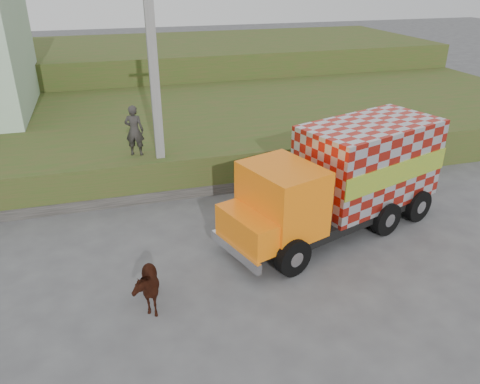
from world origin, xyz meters
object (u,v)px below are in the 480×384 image
object	(u,v)px
cargo_truck	(345,178)
cow	(145,284)
utility_pole	(155,85)
pedestrian	(134,130)

from	to	relation	value
cargo_truck	cow	size ratio (longest dim) A/B	5.19
utility_pole	cargo_truck	world-z (taller)	utility_pole
utility_pole	pedestrian	xyz separation A→B (m)	(-0.80, 0.45, -1.66)
cargo_truck	pedestrian	world-z (taller)	pedestrian
utility_pole	cargo_truck	xyz separation A→B (m)	(5.21, -4.01, -2.36)
utility_pole	cargo_truck	size ratio (longest dim) A/B	1.02
utility_pole	cow	distance (m)	7.26
cargo_truck	pedestrian	size ratio (longest dim) A/B	4.26
cow	cargo_truck	bearing A→B (deg)	19.37
cargo_truck	pedestrian	distance (m)	7.52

